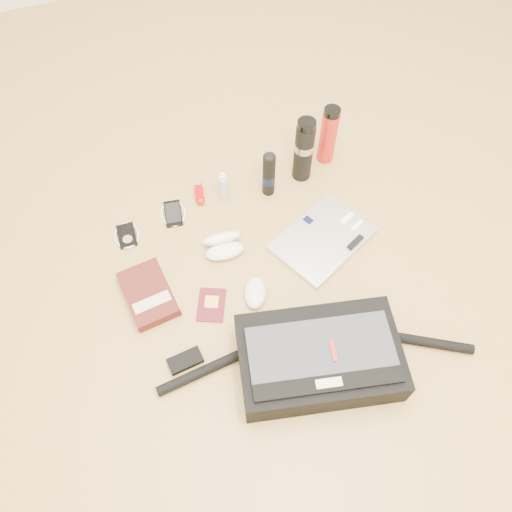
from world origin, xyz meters
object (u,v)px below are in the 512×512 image
Objects in this scene: thermos_black at (304,150)px; messenger_bag at (318,358)px; thermos_red at (328,135)px; laptop at (323,239)px; book at (149,294)px.

messenger_bag is at bearing -110.06° from thermos_black.
messenger_bag is 0.89m from thermos_red.
thermos_red reaches higher than messenger_bag.
book is (-0.65, 0.00, 0.01)m from laptop.
thermos_black reaches higher than laptop.
thermos_black is 1.10× the size of thermos_red.
book is at bearing 148.54° from messenger_bag.
thermos_red is at bearing 39.22° from laptop.
thermos_red is (0.40, 0.79, 0.06)m from messenger_bag.
book is at bearing 154.94° from laptop.
messenger_bag is 0.48m from laptop.
laptop is at bearing -5.89° from book.
book is 0.94× the size of thermos_red.
messenger_bag is 3.85× the size of thermos_red.
thermos_black is at bearing -158.80° from thermos_red.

